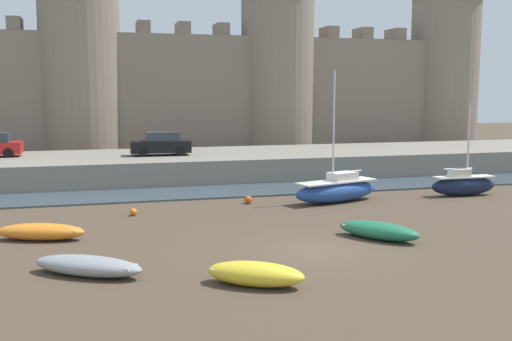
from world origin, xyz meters
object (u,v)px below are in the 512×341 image
object	(u,v)px
rowboat_midflat_left	(88,265)
rowboat_midflat_right	(255,273)
sailboat_near_channel_left	(463,184)
rowboat_midflat_centre	(41,231)
sailboat_foreground_right	(337,190)
rowboat_near_channel_right	(378,230)
mooring_buoy_near_shore	(248,200)
car_quay_east	(161,144)
mooring_buoy_off_centre	(133,212)

from	to	relation	value
rowboat_midflat_left	rowboat_midflat_right	distance (m)	5.59
sailboat_near_channel_left	rowboat_midflat_right	world-z (taller)	sailboat_near_channel_left
rowboat_midflat_centre	sailboat_foreground_right	size ratio (longest dim) A/B	0.53
sailboat_foreground_right	sailboat_near_channel_left	size ratio (longest dim) A/B	1.35
rowboat_near_channel_right	rowboat_midflat_right	distance (m)	7.77
rowboat_near_channel_right	sailboat_near_channel_left	xyz separation A→B (m)	(9.52, 8.14, 0.29)
rowboat_midflat_centre	sailboat_foreground_right	world-z (taller)	sailboat_foreground_right
sailboat_near_channel_left	mooring_buoy_near_shore	xyz separation A→B (m)	(-12.68, 0.88, -0.45)
car_quay_east	rowboat_near_channel_right	bearing A→B (deg)	-71.63
mooring_buoy_near_shore	sailboat_near_channel_left	bearing A→B (deg)	-3.95
mooring_buoy_near_shore	car_quay_east	world-z (taller)	car_quay_east
rowboat_midflat_centre	sailboat_foreground_right	distance (m)	15.67
rowboat_near_channel_right	rowboat_midflat_right	size ratio (longest dim) A/B	1.06
rowboat_midflat_left	car_quay_east	xyz separation A→B (m)	(4.87, 21.72, 2.07)
mooring_buoy_off_centre	mooring_buoy_near_shore	world-z (taller)	mooring_buoy_near_shore
sailboat_near_channel_left	mooring_buoy_near_shore	size ratio (longest dim) A/B	12.20
sailboat_foreground_right	mooring_buoy_near_shore	size ratio (longest dim) A/B	16.43
rowboat_midflat_left	car_quay_east	size ratio (longest dim) A/B	0.95
sailboat_foreground_right	mooring_buoy_off_centre	distance (m)	11.03
sailboat_foreground_right	rowboat_midflat_left	distance (m)	16.54
rowboat_midflat_centre	mooring_buoy_near_shore	size ratio (longest dim) A/B	8.69
sailboat_near_channel_left	car_quay_east	distance (m)	19.95
sailboat_foreground_right	sailboat_near_channel_left	world-z (taller)	sailboat_foreground_right
sailboat_foreground_right	car_quay_east	size ratio (longest dim) A/B	1.73
rowboat_midflat_centre	car_quay_east	bearing A→B (deg)	67.55
rowboat_near_channel_right	rowboat_midflat_right	world-z (taller)	rowboat_midflat_right
rowboat_midflat_centre	mooring_buoy_near_shore	xyz separation A→B (m)	(10.15, 5.52, -0.14)
rowboat_midflat_centre	mooring_buoy_near_shore	world-z (taller)	rowboat_midflat_centre
rowboat_midflat_right	rowboat_midflat_left	bearing A→B (deg)	154.00
sailboat_near_channel_left	rowboat_midflat_right	xyz separation A→B (m)	(-15.94, -12.51, -0.28)
mooring_buoy_off_centre	mooring_buoy_near_shore	xyz separation A→B (m)	(6.19, 1.58, 0.04)
rowboat_midflat_centre	rowboat_near_channel_right	xyz separation A→B (m)	(13.31, -3.50, 0.01)
rowboat_midflat_right	mooring_buoy_off_centre	distance (m)	12.18
rowboat_midflat_centre	mooring_buoy_off_centre	size ratio (longest dim) A/B	10.41
rowboat_midflat_right	rowboat_near_channel_right	bearing A→B (deg)	34.28
rowboat_midflat_centre	car_quay_east	size ratio (longest dim) A/B	0.91
sailboat_near_channel_left	mooring_buoy_off_centre	distance (m)	18.89
mooring_buoy_off_centre	rowboat_near_channel_right	bearing A→B (deg)	-38.50
rowboat_midflat_centre	car_quay_east	xyz separation A→B (m)	(6.74, 16.30, 2.05)
rowboat_midflat_centre	rowboat_near_channel_right	world-z (taller)	rowboat_near_channel_right
sailboat_near_channel_left	rowboat_midflat_right	size ratio (longest dim) A/B	1.61
sailboat_foreground_right	car_quay_east	bearing A→B (deg)	125.27
sailboat_foreground_right	rowboat_near_channel_right	xyz separation A→B (m)	(-1.64, -8.18, -0.31)
car_quay_east	rowboat_midflat_right	bearing A→B (deg)	-89.63
rowboat_midflat_right	mooring_buoy_off_centre	world-z (taller)	rowboat_midflat_right
rowboat_midflat_left	car_quay_east	bearing A→B (deg)	77.37
rowboat_near_channel_right	rowboat_midflat_left	distance (m)	11.60
sailboat_foreground_right	rowboat_near_channel_right	size ratio (longest dim) A/B	2.05
rowboat_midflat_centre	mooring_buoy_off_centre	distance (m)	5.59
sailboat_foreground_right	mooring_buoy_near_shore	bearing A→B (deg)	170.18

